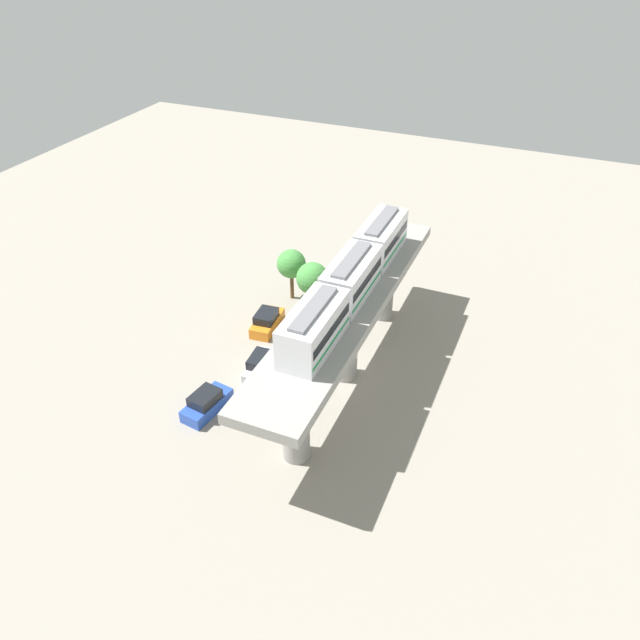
{
  "coord_description": "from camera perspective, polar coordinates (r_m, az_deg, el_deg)",
  "views": [
    {
      "loc": [
        -13.37,
        36.59,
        32.58
      ],
      "look_at": [
        2.5,
        -0.68,
        4.38
      ],
      "focal_mm": 34.93,
      "sensor_mm": 36.0,
      "label": 1
    }
  ],
  "objects": [
    {
      "name": "viaduct",
      "position": [
        47.42,
        2.46,
        0.05
      ],
      "size": [
        5.2,
        28.85,
        7.29
      ],
      "color": "#999691",
      "rests_on": "ground"
    },
    {
      "name": "tree_mid_lot",
      "position": [
        58.32,
        -2.64,
        5.13
      ],
      "size": [
        2.74,
        2.74,
        5.12
      ],
      "color": "brown",
      "rests_on": "ground"
    },
    {
      "name": "parked_car_blue",
      "position": [
        47.92,
        -10.36,
        -7.51
      ],
      "size": [
        2.39,
        4.42,
        1.76
      ],
      "rotation": [
        0.0,
        0.0,
        -0.15
      ],
      "color": "#284CB7",
      "rests_on": "ground"
    },
    {
      "name": "parked_car_orange",
      "position": [
        55.76,
        -4.88,
        -0.12
      ],
      "size": [
        2.16,
        4.34,
        1.76
      ],
      "rotation": [
        0.0,
        0.0,
        0.09
      ],
      "color": "orange",
      "rests_on": "ground"
    },
    {
      "name": "parked_car_white",
      "position": [
        50.8,
        -5.36,
        -4.15
      ],
      "size": [
        2.14,
        4.33,
        1.76
      ],
      "rotation": [
        0.0,
        0.0,
        0.08
      ],
      "color": "white",
      "rests_on": "ground"
    },
    {
      "name": "train",
      "position": [
        46.17,
        2.86,
        3.84
      ],
      "size": [
        2.64,
        20.5,
        3.24
      ],
      "color": "white",
      "rests_on": "viaduct"
    },
    {
      "name": "ground_plane",
      "position": [
        50.79,
        2.3,
        -5.09
      ],
      "size": [
        120.0,
        120.0,
        0.0
      ],
      "primitive_type": "plane",
      "color": "gray"
    },
    {
      "name": "tree_near_viaduct",
      "position": [
        55.69,
        -0.7,
        3.81
      ],
      "size": [
        2.93,
        2.93,
        5.37
      ],
      "color": "brown",
      "rests_on": "ground"
    }
  ]
}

